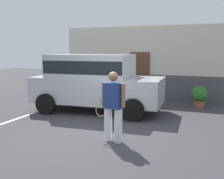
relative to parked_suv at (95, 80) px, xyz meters
name	(u,v)px	position (x,y,z in m)	size (l,w,h in m)	color
ground_plane	(93,135)	(1.17, -2.59, -1.15)	(40.00, 40.00, 0.00)	#38383A
parking_stripe_0	(34,113)	(-1.87, -1.09, -1.14)	(0.12, 4.40, 0.01)	silver
house_frontage	(149,65)	(1.16, 3.34, 0.39)	(8.16, 0.40, 3.27)	beige
parked_suv	(95,80)	(0.00, 0.00, 0.00)	(4.71, 2.39, 2.05)	#B7B7BC
tennis_player_man	(113,106)	(1.81, -2.83, -0.26)	(0.88, 0.32, 1.71)	white
potted_plant_by_porch	(199,95)	(3.49, 2.09, -0.68)	(0.63, 0.63, 0.83)	#9E5638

